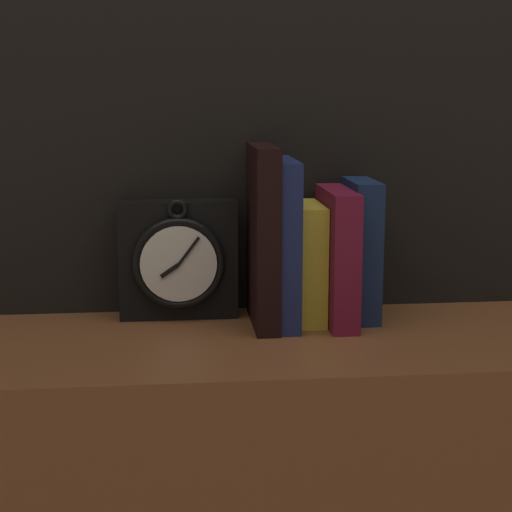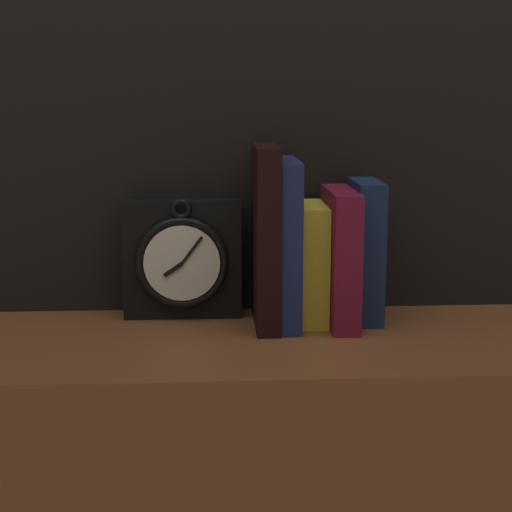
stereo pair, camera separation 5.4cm
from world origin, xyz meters
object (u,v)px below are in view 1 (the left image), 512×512
at_px(book_slot0_black, 263,236).
at_px(book_slot3_maroon, 337,256).
at_px(clock, 178,260).
at_px(book_slot1_navy, 285,242).
at_px(book_slot4_navy, 361,250).
at_px(book_slot2_yellow, 308,262).

height_order(book_slot0_black, book_slot3_maroon, book_slot0_black).
bearing_deg(book_slot0_black, book_slot3_maroon, -0.78).
relative_size(book_slot0_black, book_slot3_maroon, 1.32).
bearing_deg(clock, book_slot1_navy, -16.44).
height_order(book_slot3_maroon, book_slot4_navy, book_slot4_navy).
distance_m(book_slot0_black, book_slot1_navy, 0.03).
bearing_deg(book_slot0_black, book_slot2_yellow, 12.90).
height_order(book_slot1_navy, book_slot4_navy, book_slot1_navy).
height_order(book_slot0_black, book_slot1_navy, book_slot0_black).
bearing_deg(book_slot1_navy, book_slot0_black, -176.00).
distance_m(clock, book_slot1_navy, 0.16).
bearing_deg(book_slot4_navy, clock, 174.08).
bearing_deg(book_slot3_maroon, book_slot1_navy, 177.26).
bearing_deg(book_slot1_navy, book_slot2_yellow, 20.07).
xyz_separation_m(book_slot0_black, book_slot1_navy, (0.03, 0.00, -0.01)).
xyz_separation_m(clock, book_slot2_yellow, (0.19, -0.03, -0.00)).
bearing_deg(book_slot1_navy, book_slot3_maroon, -2.74).
relative_size(book_slot2_yellow, book_slot3_maroon, 0.88).
height_order(book_slot2_yellow, book_slot3_maroon, book_slot3_maroon).
xyz_separation_m(clock, book_slot3_maroon, (0.23, -0.05, 0.01)).
relative_size(book_slot0_black, book_slot2_yellow, 1.50).
height_order(clock, book_slot2_yellow, clock).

